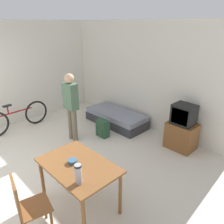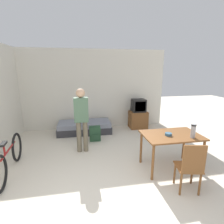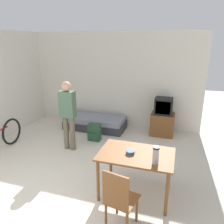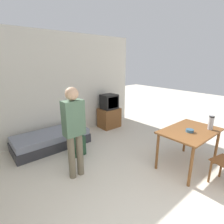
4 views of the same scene
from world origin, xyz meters
name	(u,v)px [view 1 (image 1 of 4)]	position (x,y,z in m)	size (l,w,h in m)	color
wall_back	(135,74)	(0.00, 3.96, 1.35)	(5.41, 0.06, 2.70)	silver
wall_left	(25,73)	(-2.23, 1.97, 1.35)	(0.06, 4.93, 2.70)	silver
daybed	(116,118)	(-0.19, 3.46, 0.18)	(1.73, 0.78, 0.36)	#333338
tv	(182,129)	(1.71, 3.59, 0.46)	(0.61, 0.47, 1.03)	brown
dining_table	(79,170)	(1.52, 0.97, 0.66)	(1.16, 0.77, 0.76)	brown
wooden_chair	(26,205)	(1.46, 0.20, 0.51)	(0.47, 0.47, 0.92)	brown
bicycle	(17,118)	(-1.72, 1.36, 0.34)	(0.16, 1.73, 0.74)	black
person_standing	(71,103)	(-0.28, 2.09, 0.93)	(0.34, 0.22, 1.61)	#6B604C
thermos_flask	(78,173)	(1.84, 0.75, 0.91)	(0.09, 0.09, 0.27)	#99999E
mate_bowl	(73,161)	(1.43, 0.94, 0.78)	(0.14, 0.14, 0.05)	#335670
backpack	(103,128)	(0.09, 2.70, 0.22)	(0.31, 0.22, 0.44)	#284C33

